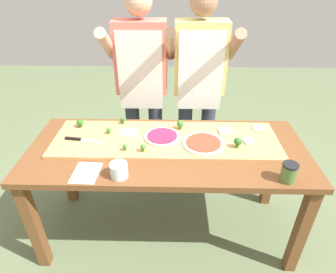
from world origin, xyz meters
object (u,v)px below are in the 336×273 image
object	(u,v)px
broccoli_floret_back_left	(238,142)
broccoli_floret_front_left	(80,123)
prep_table	(167,160)
cheese_crumble_b	(260,138)
cheese_crumble_c	(170,126)
sauce_jar	(289,172)
pizza_slice_near_left	(259,128)
pizza_whole_tomato_red	(203,143)
broccoli_floret_back_right	(109,130)
pizza_slice_far_left	(248,141)
flour_cup	(119,171)
chefs_knife	(79,140)
broccoli_floret_back_mid	(122,120)
broccoli_floret_center_left	(125,147)
cook_left	(142,80)
broccoli_floret_front_right	(180,124)
cheese_crumble_a	(157,124)
cook_right	(199,80)
broccoli_floret_center_right	(143,147)
pizza_slice_center	(225,131)
recipe_note	(86,173)
pizza_whole_beet_magenta	(162,136)

from	to	relation	value
broccoli_floret_back_left	broccoli_floret_front_left	bearing A→B (deg)	167.70
prep_table	cheese_crumble_b	bearing A→B (deg)	8.26
broccoli_floret_back_left	cheese_crumble_c	size ratio (longest dim) A/B	4.78
prep_table	sauce_jar	xyz separation A→B (m)	(0.67, -0.31, 0.16)
broccoli_floret_back_left	pizza_slice_near_left	bearing A→B (deg)	50.35
pizza_whole_tomato_red	broccoli_floret_back_right	distance (m)	0.65
pizza_slice_far_left	broccoli_floret_back_left	size ratio (longest dim) A/B	1.03
cheese_crumble_c	flour_cup	world-z (taller)	flour_cup
cheese_crumble_c	cheese_crumble_b	bearing A→B (deg)	-13.28
pizza_slice_far_left	chefs_knife	bearing A→B (deg)	-179.37
broccoli_floret_back_mid	broccoli_floret_back_left	distance (m)	0.84
broccoli_floret_center_left	cook_left	bearing A→B (deg)	86.47
broccoli_floret_front_right	cheese_crumble_a	distance (m)	0.18
pizza_whole_tomato_red	cheese_crumble_b	distance (m)	0.39
sauce_jar	cook_right	bearing A→B (deg)	114.41
broccoli_floret_center_right	cook_right	world-z (taller)	cook_right
pizza_whole_tomato_red	sauce_jar	size ratio (longest dim) A/B	2.44
pizza_slice_far_left	broccoli_floret_front_left	bearing A→B (deg)	172.02
pizza_slice_center	pizza_slice_near_left	world-z (taller)	same
pizza_slice_center	broccoli_floret_back_mid	size ratio (longest dim) A/B	2.07
cook_right	broccoli_floret_center_right	bearing A→B (deg)	-118.27
pizza_whole_tomato_red	broccoli_floret_back_right	bearing A→B (deg)	169.71
chefs_knife	broccoli_floret_back_left	bearing A→B (deg)	-3.28
recipe_note	pizza_slice_center	bearing A→B (deg)	27.27
flour_cup	pizza_whole_beet_magenta	bearing A→B (deg)	59.75
pizza_whole_tomato_red	broccoli_floret_center_left	bearing A→B (deg)	-170.35
cheese_crumble_a	recipe_note	world-z (taller)	cheese_crumble_a
sauce_jar	chefs_knife	bearing A→B (deg)	164.41
cheese_crumble_b	recipe_note	xyz separation A→B (m)	(-1.08, -0.36, -0.03)
prep_table	broccoli_floret_back_left	size ratio (longest dim) A/B	25.73
pizza_whole_beet_magenta	recipe_note	xyz separation A→B (m)	(-0.43, -0.36, -0.03)
broccoli_floret_back_left	cheese_crumble_b	bearing A→B (deg)	31.85
broccoli_floret_center_right	recipe_note	size ratio (longest dim) A/B	0.29
broccoli_floret_front_left	recipe_note	xyz separation A→B (m)	(0.17, -0.49, -0.05)
cheese_crumble_c	flour_cup	distance (m)	0.60
broccoli_floret_back_left	flour_cup	size ratio (longest dim) A/B	0.71
pizza_slice_far_left	recipe_note	bearing A→B (deg)	-161.97
broccoli_floret_back_right	broccoli_floret_front_left	world-z (taller)	broccoli_floret_front_left
pizza_whole_tomato_red	broccoli_floret_back_left	xyz separation A→B (m)	(0.21, -0.03, 0.03)
pizza_slice_near_left	pizza_slice_far_left	bearing A→B (deg)	-123.26
cheese_crumble_a	cook_left	size ratio (longest dim) A/B	0.01
pizza_whole_beet_magenta	pizza_slice_center	xyz separation A→B (m)	(0.44, 0.08, -0.00)
cheese_crumble_a	sauce_jar	world-z (taller)	sauce_jar
pizza_whole_beet_magenta	sauce_jar	distance (m)	0.82
pizza_whole_tomato_red	recipe_note	xyz separation A→B (m)	(-0.70, -0.29, -0.03)
broccoli_floret_back_right	recipe_note	world-z (taller)	broccoli_floret_back_right
broccoli_floret_front_right	cheese_crumble_a	xyz separation A→B (m)	(-0.17, 0.05, -0.03)
broccoli_floret_center_right	sauce_jar	bearing A→B (deg)	-15.76
cheese_crumble_c	flour_cup	xyz separation A→B (m)	(-0.28, -0.53, 0.01)
pizza_whole_beet_magenta	cheese_crumble_b	world-z (taller)	pizza_whole_beet_magenta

